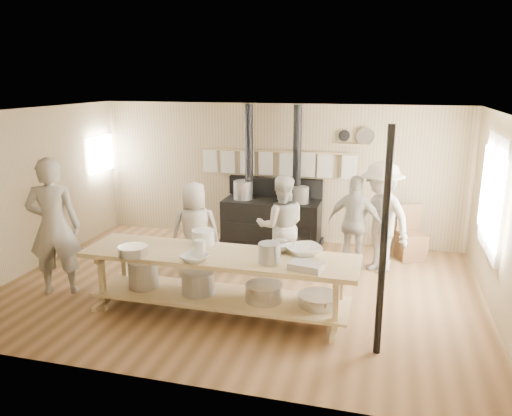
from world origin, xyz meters
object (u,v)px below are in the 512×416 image
Objects in this scene: cook_far_left at (54,227)px; roasting_pan at (306,266)px; cook_center at (195,231)px; cook_right at (355,223)px; prep_table at (219,277)px; chair at (411,243)px; cook_left at (281,226)px; cook_by_window at (381,218)px; stove at (271,217)px.

roasting_pan is at bearing 152.72° from cook_far_left.
cook_center is 2.57m from cook_right.
roasting_pan is (3.68, -0.32, -0.11)m from cook_far_left.
chair is (2.52, 2.87, -0.25)m from prep_table.
cook_left is 0.89× the size of cook_by_window.
cook_far_left is at bearing 9.11° from cook_center.
cook_center reaches higher than roasting_pan.
chair is at bearing -127.14° from cook_right.
stove is 3.89m from cook_far_left.
roasting_pan is (-1.33, -3.12, 0.62)m from chair.
cook_right is 1.30m from chair.
cook_right is at bearing -176.94° from cook_center.
stove is 1.30× the size of cook_far_left.
cook_left is (2.99, 1.51, -0.20)m from cook_far_left.
cook_center is 2.94m from cook_by_window.
cook_far_left reaches higher than cook_left.
cook_far_left is 2.03m from cook_center.
stove is 3.02m from prep_table.
cook_left is at bearing -71.12° from stove.
cook_center reaches higher than chair.
prep_table is 1.33m from cook_center.
stove reaches higher than chair.
cook_by_window is at bearing -177.72° from cook_far_left.
stove is 1.61× the size of cook_left.
stove is 1.66× the size of cook_right.
prep_table is 1.27m from roasting_pan.
roasting_pan is (1.94, -1.32, 0.12)m from cook_center.
cook_by_window is (0.39, 0.02, 0.12)m from cook_right.
cook_far_left is 1.25× the size of cook_left.
cook_left is at bearing -116.99° from cook_by_window.
cook_left is 1.05× the size of cook_center.
cook_center is at bearing -171.34° from chair.
cook_far_left is 2.16× the size of chair.
cook_left reaches higher than roasting_pan.
cook_right is (1.60, 2.10, 0.26)m from prep_table.
prep_table is at bearing -90.01° from cook_by_window.
cook_center is 3.97× the size of roasting_pan.
cook_left is at bearing 38.46° from cook_right.
cook_far_left reaches higher than prep_table.
cook_far_left is 1.30× the size of cook_center.
stove reaches higher than cook_by_window.
stove is 1.69× the size of cook_center.
stove is 2.54m from chair.
roasting_pan reaches higher than prep_table.
cook_right is (1.60, -0.91, 0.26)m from stove.
cook_far_left is at bearing -170.98° from chair.
prep_table is 2.93m from cook_by_window.
cook_by_window is at bearing -164.16° from cook_right.
chair is 2.40× the size of roasting_pan.
cook_center is at bearing 6.09° from cook_left.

